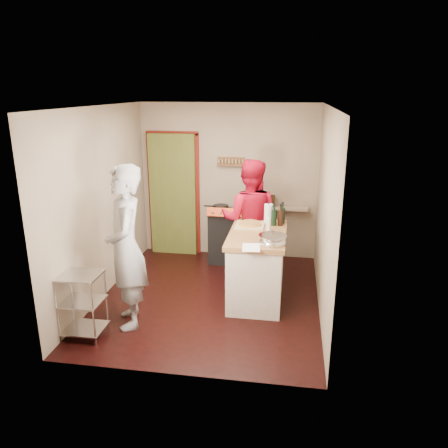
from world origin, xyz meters
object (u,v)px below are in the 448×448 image
Objects in this scene: island at (257,264)px; person_stripe at (126,248)px; wire_shelving at (82,302)px; stove at (228,235)px; person_red at (250,220)px.

island is 1.83m from person_stripe.
person_stripe is (0.43, 0.38, 0.56)m from wire_shelving.
person_stripe is at bearing -111.85° from stove.
stove is 2.94m from wire_shelving.
island is (1.93, 1.30, 0.07)m from wire_shelving.
wire_shelving is 0.40× the size of person_stripe.
wire_shelving is 0.80m from person_stripe.
person_red is (1.31, 1.66, -0.08)m from person_stripe.
stove is at bearing -52.09° from person_red.
wire_shelving is at bearing -71.10° from person_stripe.
wire_shelving is at bearing -146.02° from island.
person_red reaches higher than wire_shelving.
stove is 1.45m from island.
person_stripe is at bearing 41.64° from wire_shelving.
person_stripe is 2.12m from person_red.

